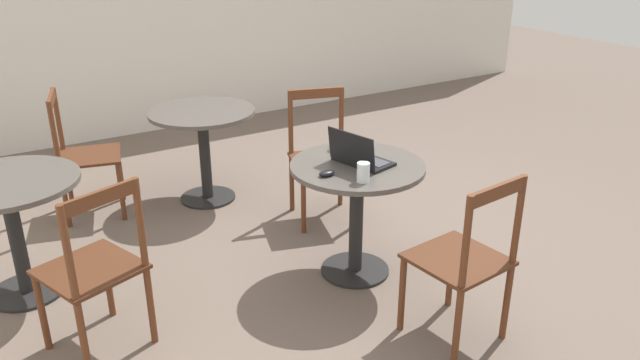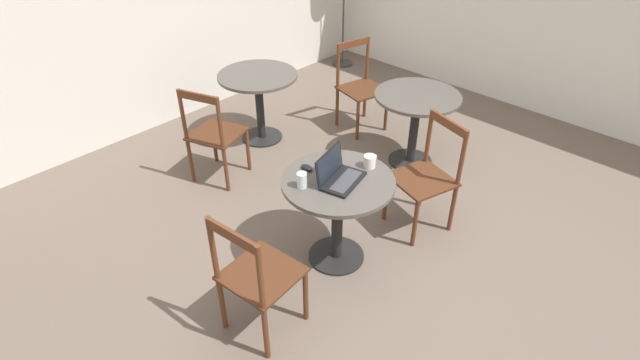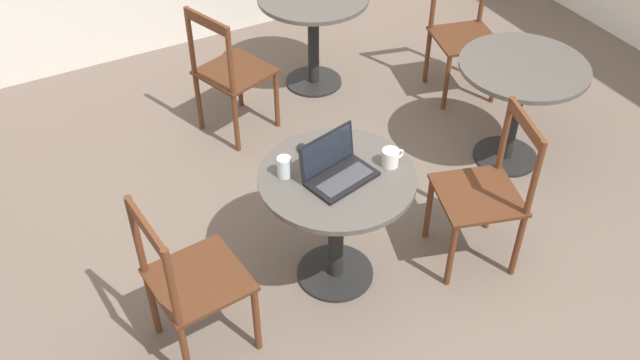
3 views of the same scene
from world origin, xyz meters
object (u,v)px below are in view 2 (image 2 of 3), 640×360
at_px(mug, 370,161).
at_px(drinking_glass, 302,180).
at_px(cafe_table_near, 338,199).
at_px(chair_mid_back, 360,87).
at_px(cafe_table_far, 259,90).
at_px(chair_near_left, 257,277).
at_px(mouse, 307,168).
at_px(cafe_table_mid, 416,111).
at_px(chair_near_right, 427,177).
at_px(chair_far_left, 214,135).
at_px(laptop, 339,175).

bearing_deg(mug, drinking_glass, 160.90).
relative_size(cafe_table_near, chair_mid_back, 0.85).
relative_size(cafe_table_far, chair_near_left, 0.85).
bearing_deg(drinking_glass, mouse, 36.17).
height_order(cafe_table_mid, chair_near_left, chair_near_left).
height_order(chair_near_right, drinking_glass, chair_near_right).
xyz_separation_m(chair_far_left, drinking_glass, (-0.27, -1.42, 0.32)).
bearing_deg(cafe_table_mid, drinking_glass, -171.87).
distance_m(chair_near_right, chair_far_left, 1.94).
distance_m(cafe_table_far, drinking_glass, 2.01).
distance_m(cafe_table_mid, chair_near_left, 2.43).
distance_m(cafe_table_mid, chair_near_right, 0.96).
bearing_deg(chair_near_right, chair_near_left, 174.63).
height_order(chair_far_left, drinking_glass, chair_far_left).
height_order(chair_near_left, chair_far_left, same).
xyz_separation_m(laptop, mug, (0.29, -0.04, 0.00)).
bearing_deg(mouse, drinking_glass, -143.83).
distance_m(chair_near_right, laptop, 0.89).
distance_m(laptop, drinking_glass, 0.26).
bearing_deg(cafe_table_far, chair_near_right, -90.57).
relative_size(laptop, mug, 3.12).
height_order(chair_near_right, chair_mid_back, same).
bearing_deg(mug, chair_near_left, -178.42).
distance_m(cafe_table_far, chair_far_left, 0.83).
bearing_deg(cafe_table_near, chair_far_left, 88.50).
relative_size(cafe_table_mid, mug, 6.44).
bearing_deg(chair_mid_back, chair_near_left, -153.03).
height_order(cafe_table_near, chair_near_right, chair_near_right).
distance_m(laptop, mug, 0.29).
height_order(cafe_table_mid, mouse, mouse).
xyz_separation_m(cafe_table_mid, chair_near_right, (-0.73, -0.62, -0.09)).
relative_size(cafe_table_mid, chair_near_right, 0.85).
xyz_separation_m(cafe_table_far, chair_mid_back, (0.93, -0.58, -0.09)).
height_order(cafe_table_near, drinking_glass, drinking_glass).
bearing_deg(laptop, chair_mid_back, 35.37).
distance_m(cafe_table_far, mouse, 1.81).
distance_m(chair_far_left, mug, 1.64).
distance_m(cafe_table_mid, laptop, 1.60).
bearing_deg(chair_near_left, cafe_table_near, 5.73).
height_order(chair_near_right, chair_far_left, same).
height_order(chair_near_right, mug, chair_near_right).
distance_m(chair_near_right, mouse, 1.03).
bearing_deg(mouse, chair_far_left, 85.62).
height_order(chair_far_left, mug, chair_far_left).
xyz_separation_m(chair_near_left, drinking_glass, (0.61, 0.21, 0.32)).
bearing_deg(cafe_table_far, chair_near_left, -131.23).
bearing_deg(mouse, cafe_table_far, 60.69).
bearing_deg(laptop, chair_far_left, 88.29).
bearing_deg(cafe_table_far, cafe_table_mid, -63.72).
bearing_deg(drinking_glass, cafe_table_near, -28.05).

